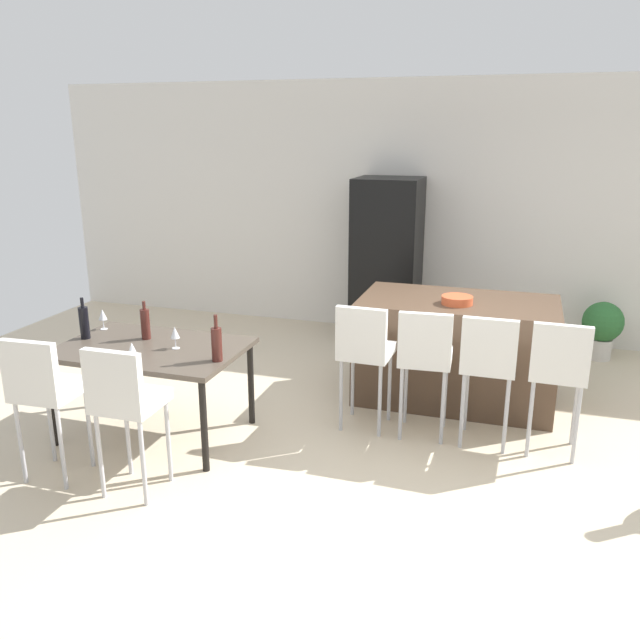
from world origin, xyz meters
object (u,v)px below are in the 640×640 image
at_px(wine_bottle_corner, 217,343).
at_px(potted_plant, 602,326).
at_px(wine_glass_left, 175,333).
at_px(wine_glass_middle, 132,349).
at_px(bar_chair_far, 559,367).
at_px(kitchen_island, 456,350).
at_px(bar_chair_right, 489,360).
at_px(wine_glass_near, 103,315).
at_px(fruit_bowl, 457,300).
at_px(dining_chair_near, 43,386).
at_px(refrigerator, 387,260).
at_px(dining_table, 152,354).
at_px(wine_bottle_right, 84,322).
at_px(bar_chair_left, 365,347).
at_px(dining_chair_far, 125,397).
at_px(bar_chair_middle, 425,354).
at_px(wine_bottle_far, 145,324).

relative_size(wine_bottle_corner, potted_plant, 0.56).
xyz_separation_m(wine_glass_left, wine_glass_middle, (-0.10, -0.42, 0.00)).
height_order(bar_chair_far, wine_glass_middle, bar_chair_far).
bearing_deg(kitchen_island, bar_chair_right, -69.42).
bearing_deg(wine_glass_near, wine_bottle_corner, -17.97).
height_order(bar_chair_right, fruit_bowl, bar_chair_right).
distance_m(dining_chair_near, refrigerator, 4.12).
height_order(kitchen_island, potted_plant, kitchen_island).
height_order(kitchen_island, dining_table, kitchen_island).
relative_size(wine_glass_left, wine_glass_near, 1.00).
bearing_deg(wine_bottle_right, bar_chair_far, 9.11).
relative_size(wine_bottle_right, wine_glass_left, 1.94).
bearing_deg(wine_bottle_right, bar_chair_left, 14.99).
height_order(dining_chair_far, wine_glass_left, dining_chair_far).
relative_size(dining_table, potted_plant, 2.29).
height_order(bar_chair_right, dining_chair_far, same).
relative_size(bar_chair_middle, wine_glass_near, 6.03).
bearing_deg(fruit_bowl, wine_bottle_right, -155.11).
height_order(wine_bottle_far, wine_glass_near, wine_bottle_far).
bearing_deg(refrigerator, wine_glass_near, -124.12).
distance_m(dining_table, dining_chair_near, 0.89).
distance_m(wine_glass_near, potted_plant, 4.99).
bearing_deg(kitchen_island, bar_chair_left, -126.42).
distance_m(dining_chair_far, wine_glass_left, 0.87).
distance_m(kitchen_island, bar_chair_middle, 0.90).
distance_m(bar_chair_left, bar_chair_right, 0.95).
relative_size(bar_chair_right, dining_chair_far, 1.00).
distance_m(dining_chair_far, fruit_bowl, 2.85).
bearing_deg(bar_chair_left, kitchen_island, 53.58).
xyz_separation_m(kitchen_island, wine_bottle_right, (-2.79, -1.44, 0.42)).
height_order(wine_glass_middle, refrigerator, refrigerator).
bearing_deg(bar_chair_far, wine_bottle_right, -170.89).
xyz_separation_m(wine_bottle_corner, refrigerator, (0.59, 3.12, 0.05)).
bearing_deg(bar_chair_right, bar_chair_far, 0.00).
bearing_deg(fruit_bowl, dining_chair_near, -139.35).
distance_m(wine_bottle_right, refrigerator, 3.49).
bearing_deg(dining_chair_near, fruit_bowl, 40.65).
relative_size(dining_table, wine_glass_near, 8.13).
xyz_separation_m(wine_glass_left, fruit_bowl, (1.98, 1.30, 0.09)).
distance_m(kitchen_island, potted_plant, 2.05).
bearing_deg(bar_chair_far, wine_glass_near, -174.89).
bearing_deg(dining_chair_near, bar_chair_far, 23.32).
relative_size(kitchen_island, dining_chair_far, 1.62).
bearing_deg(refrigerator, wine_bottle_corner, -100.63).
height_order(dining_chair_far, wine_bottle_corner, wine_bottle_corner).
bearing_deg(wine_bottle_corner, wine_bottle_right, 173.05).
height_order(bar_chair_left, potted_plant, bar_chair_left).
bearing_deg(bar_chair_far, bar_chair_middle, 179.99).
bearing_deg(wine_glass_left, bar_chair_left, 23.29).
bearing_deg(potted_plant, dining_table, -140.02).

